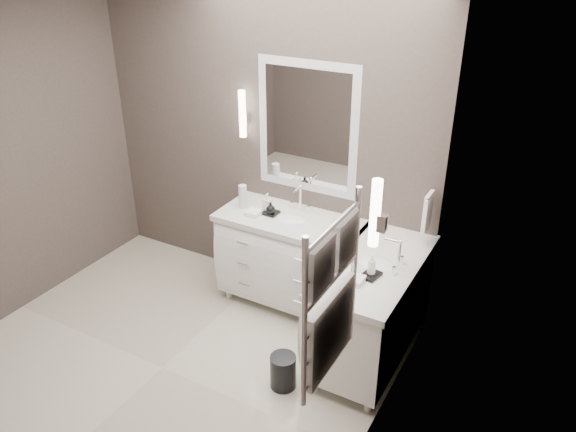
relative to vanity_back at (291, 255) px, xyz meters
The scene contains 18 objects.
floor 1.39m from the vanity_back, 110.17° to the right, with size 3.20×3.00×0.01m, color beige.
wall_back 1.01m from the vanity_back, 148.11° to the left, with size 3.20×0.01×2.70m, color #483E39.
wall_right 1.89m from the vanity_back, 46.69° to the right, with size 0.01×3.00×2.70m, color #483E39.
vanity_back is the anchor object (origin of this frame).
vanity_right 0.93m from the vanity_back, 20.38° to the right, with size 0.59×1.24×0.97m.
mirror_back 1.10m from the vanity_back, 90.00° to the left, with size 0.90×0.02×1.10m.
mirror_right 1.62m from the vanity_back, 20.48° to the right, with size 0.02×0.90×1.10m.
sconce_back 1.27m from the vanity_back, 160.98° to the left, with size 0.06×0.06×0.40m.
sconce_right 1.84m from the vanity_back, 43.07° to the right, with size 0.06×0.06×0.40m.
towel_bar_corner 1.26m from the vanity_back, ahead, with size 0.03×0.22×0.30m.
towel_ladder 2.16m from the vanity_back, 55.90° to the right, with size 0.06×0.58×0.90m.
waste_bin 1.10m from the vanity_back, 64.35° to the right, with size 0.19×0.19×0.27m, color black.
amenity_tray_back 0.43m from the vanity_back, behind, with size 0.15×0.11×0.02m, color black.
amenity_tray_right 1.10m from the vanity_back, 29.23° to the right, with size 0.11×0.14×0.02m, color black.
water_bottle 0.65m from the vanity_back, behind, with size 0.07×0.07×0.20m, color silver.
soap_bottle_a 0.51m from the vanity_back, behind, with size 0.07×0.07×0.15m, color white.
soap_bottle_b 0.47m from the vanity_back, 163.57° to the right, with size 0.08×0.08×0.10m, color black.
soap_bottle_c 1.14m from the vanity_back, 29.23° to the right, with size 0.06×0.06×0.15m, color white.
Camera 1 is at (2.44, -2.41, 2.98)m, focal length 35.00 mm.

